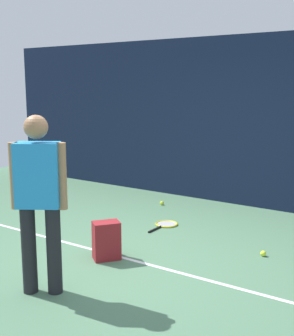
{
  "coord_description": "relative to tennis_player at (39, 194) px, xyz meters",
  "views": [
    {
      "loc": [
        2.91,
        -3.89,
        1.96
      ],
      "look_at": [
        0.0,
        0.4,
        1.0
      ],
      "focal_mm": 47.85,
      "sensor_mm": 36.0,
      "label": 1
    }
  ],
  "objects": [
    {
      "name": "tennis_player",
      "position": [
        0.0,
        0.0,
        0.0
      ],
      "size": [
        0.47,
        0.4,
        1.7
      ],
      "rotation": [
        0.0,
        0.0,
        0.55
      ],
      "color": "black",
      "rests_on": "ground"
    },
    {
      "name": "tennis_ball_near_player",
      "position": [
        -0.76,
        3.34,
        -0.93
      ],
      "size": [
        0.07,
        0.07,
        0.07
      ],
      "primitive_type": "sphere",
      "color": "#CCE033",
      "rests_on": "ground"
    },
    {
      "name": "tennis_racket",
      "position": [
        -0.13,
        2.44,
        -0.95
      ],
      "size": [
        0.33,
        0.61,
        0.03
      ],
      "rotation": [
        0.0,
        0.0,
        1.56
      ],
      "color": "black",
      "rests_on": "ground"
    },
    {
      "name": "back_fence",
      "position": [
        0.18,
        4.12,
        0.41
      ],
      "size": [
        10.0,
        0.1,
        2.75
      ],
      "primitive_type": "cube",
      "color": "#141E38",
      "rests_on": "ground"
    },
    {
      "name": "tennis_ball_by_fence",
      "position": [
        1.43,
        2.08,
        -0.93
      ],
      "size": [
        0.07,
        0.07,
        0.07
      ],
      "primitive_type": "sphere",
      "color": "#CCE033",
      "rests_on": "ground"
    },
    {
      "name": "court_line",
      "position": [
        0.18,
        1.12,
        -0.96
      ],
      "size": [
        9.0,
        0.05,
        0.0
      ],
      "primitive_type": "cube",
      "color": "white",
      "rests_on": "ground"
    },
    {
      "name": "ground_plane",
      "position": [
        0.18,
        1.12,
        -0.97
      ],
      "size": [
        12.0,
        12.0,
        0.0
      ],
      "primitive_type": "plane",
      "color": "#4C7556"
    },
    {
      "name": "backpack",
      "position": [
        -0.04,
        1.0,
        -0.76
      ],
      "size": [
        0.38,
        0.38,
        0.44
      ],
      "rotation": [
        0.0,
        0.0,
        4.06
      ],
      "color": "maroon",
      "rests_on": "ground"
    }
  ]
}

